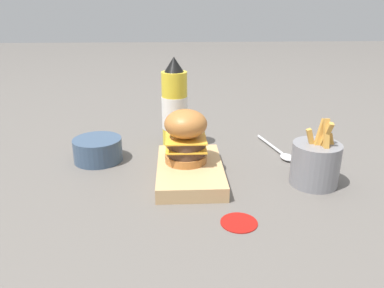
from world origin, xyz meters
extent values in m
plane|color=#5B5651|center=(0.00, 0.00, 0.00)|extent=(6.00, 6.00, 0.00)
cube|color=tan|center=(-0.05, 0.03, 0.02)|extent=(0.25, 0.15, 0.03)
cylinder|color=#AD6B33|center=(-0.07, 0.02, 0.04)|extent=(0.10, 0.10, 0.02)
cylinder|color=#4C3323|center=(-0.07, 0.02, 0.06)|extent=(0.09, 0.09, 0.02)
cube|color=gold|center=(-0.07, 0.02, 0.07)|extent=(0.09, 0.09, 0.00)
cylinder|color=#4C3323|center=(-0.07, 0.02, 0.08)|extent=(0.09, 0.09, 0.02)
cube|color=gold|center=(-0.07, 0.02, 0.09)|extent=(0.09, 0.09, 0.00)
ellipsoid|color=#AD6B33|center=(-0.07, 0.02, 0.12)|extent=(0.10, 0.10, 0.06)
cylinder|color=yellow|center=(-0.24, 0.00, 0.10)|extent=(0.07, 0.07, 0.21)
cylinder|color=white|center=(-0.24, 0.00, 0.10)|extent=(0.07, 0.07, 0.09)
cone|color=black|center=(-0.24, 0.00, 0.23)|extent=(0.05, 0.05, 0.04)
cylinder|color=slate|center=(-0.01, 0.30, 0.05)|extent=(0.10, 0.10, 0.09)
cube|color=gold|center=(-0.01, 0.29, 0.09)|extent=(0.01, 0.03, 0.07)
cube|color=gold|center=(0.00, 0.31, 0.10)|extent=(0.04, 0.02, 0.09)
cube|color=gold|center=(-0.01, 0.30, 0.10)|extent=(0.02, 0.03, 0.09)
cube|color=gold|center=(0.00, 0.31, 0.10)|extent=(0.02, 0.03, 0.09)
cube|color=gold|center=(-0.02, 0.33, 0.09)|extent=(0.02, 0.02, 0.06)
cube|color=gold|center=(0.01, 0.31, 0.11)|extent=(0.03, 0.01, 0.10)
cube|color=gold|center=(-0.01, 0.33, 0.09)|extent=(0.02, 0.02, 0.06)
cylinder|color=#384C66|center=(-0.16, -0.20, 0.03)|extent=(0.12, 0.12, 0.06)
cylinder|color=#669356|center=(-0.16, -0.20, 0.06)|extent=(0.10, 0.10, 0.01)
cylinder|color=silver|center=(-0.24, 0.26, 0.01)|extent=(0.14, 0.04, 0.01)
ellipsoid|color=silver|center=(-0.14, 0.29, 0.01)|extent=(0.05, 0.04, 0.01)
cylinder|color=#9E140F|center=(0.14, 0.11, 0.00)|extent=(0.07, 0.07, 0.00)
camera|label=1|loc=(0.72, 0.00, 0.38)|focal=35.00mm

